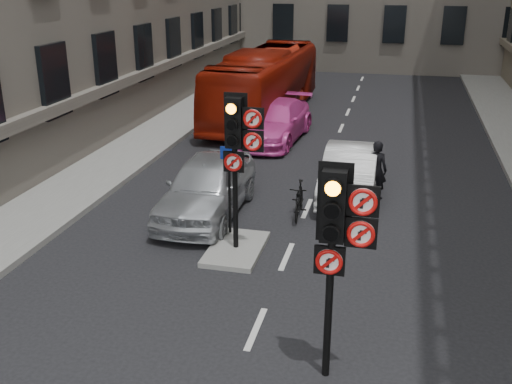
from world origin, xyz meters
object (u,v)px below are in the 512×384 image
at_px(motorcycle, 299,200).
at_px(info_sign, 229,178).
at_px(signal_far, 238,139).
at_px(car_silver, 207,186).
at_px(car_pink, 275,122).
at_px(bus_red, 265,84).
at_px(signal_near, 338,230).
at_px(motorcyclist, 376,170).
at_px(car_white, 350,172).

relative_size(motorcycle, info_sign, 0.70).
bearing_deg(info_sign, signal_far, -63.51).
height_order(car_silver, motorcycle, car_silver).
distance_m(signal_far, car_pink, 9.84).
distance_m(car_pink, bus_red, 3.87).
height_order(signal_far, bus_red, signal_far).
bearing_deg(signal_far, bus_red, 100.22).
xyz_separation_m(signal_near, motorcyclist, (0.26, 8.26, -1.73)).
bearing_deg(signal_far, motorcyclist, 56.17).
distance_m(bus_red, info_sign, 12.59).
bearing_deg(signal_far, motorcycle, 68.04).
bearing_deg(bus_red, signal_far, -77.12).
bearing_deg(motorcyclist, bus_red, -46.39).
distance_m(signal_near, car_pink, 14.21).
bearing_deg(motorcycle, motorcyclist, 41.38).
bearing_deg(motorcycle, info_sign, -132.84).
distance_m(signal_near, car_white, 8.55).
xyz_separation_m(car_silver, info_sign, (0.98, -1.27, 0.74)).
height_order(car_pink, motorcycle, car_pink).
bearing_deg(car_white, car_silver, -147.09).
distance_m(signal_near, car_silver, 7.44).
xyz_separation_m(signal_far, car_silver, (-1.41, 2.01, -1.91)).
bearing_deg(bus_red, motorcyclist, -56.92).
height_order(signal_near, bus_red, signal_near).
bearing_deg(motorcycle, signal_far, -114.88).
bearing_deg(car_white, bus_red, 116.67).
relative_size(signal_far, car_pink, 0.71).
distance_m(car_white, motorcyclist, 0.75).
height_order(bus_red, motorcyclist, bus_red).
distance_m(car_pink, motorcycle, 7.47).
bearing_deg(car_silver, signal_near, -56.69).
xyz_separation_m(car_silver, motorcyclist, (4.27, 2.26, 0.06)).
distance_m(car_silver, car_white, 4.23).
relative_size(signal_far, bus_red, 0.34).
height_order(car_white, motorcycle, car_white).
xyz_separation_m(signal_far, motorcycle, (0.98, 2.43, -2.24)).
relative_size(car_silver, motorcycle, 3.01).
relative_size(signal_far, car_white, 0.84).
height_order(car_white, car_pink, car_pink).
distance_m(signal_near, motorcyclist, 8.45).
xyz_separation_m(motorcycle, info_sign, (-1.42, -1.69, 1.07)).
bearing_deg(signal_near, car_white, 93.26).
height_order(car_pink, info_sign, info_sign).
bearing_deg(bus_red, signal_near, -71.19).
relative_size(car_silver, motorcyclist, 2.73).
xyz_separation_m(signal_near, car_silver, (-4.01, 6.01, -1.79)).
height_order(signal_near, signal_far, signal_far).
height_order(car_silver, car_pink, car_silver).
bearing_deg(car_white, signal_far, -116.46).
bearing_deg(motorcyclist, motorcycle, 57.50).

